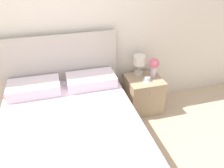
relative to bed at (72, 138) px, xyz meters
name	(u,v)px	position (x,y,z in m)	size (l,w,h in m)	color
ground_plane	(67,110)	(0.00, 0.90, -0.29)	(12.00, 12.00, 0.00)	#CCB28E
wall_back	(55,22)	(0.00, 0.97, 1.01)	(8.00, 0.06, 2.60)	silver
bed	(72,138)	(0.00, 0.00, 0.00)	(1.50, 1.96, 1.16)	tan
nightstand	(143,94)	(1.11, 0.65, -0.04)	(0.49, 0.48, 0.51)	tan
table_lamp	(139,63)	(1.07, 0.78, 0.41)	(0.17, 0.17, 0.30)	beige
flower_vase	(154,65)	(1.25, 0.68, 0.39)	(0.15, 0.15, 0.28)	silver
teacup	(147,79)	(1.12, 0.59, 0.24)	(0.12, 0.12, 0.06)	white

